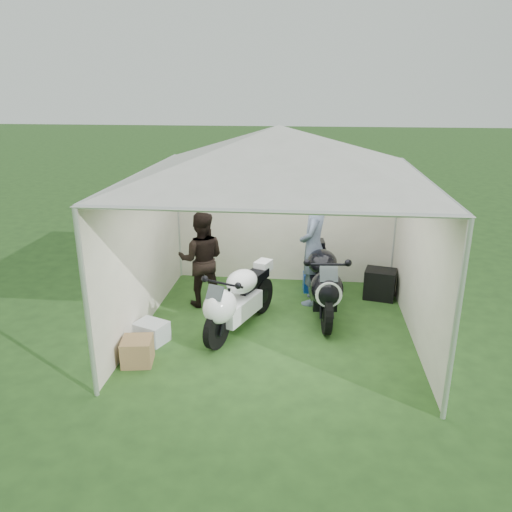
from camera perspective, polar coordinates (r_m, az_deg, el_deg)
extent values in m
plane|color=#25461C|center=(7.71, 2.30, -8.10)|extent=(80.00, 80.00, 0.00)
cylinder|color=silver|center=(5.92, -18.81, -5.53)|extent=(0.06, 0.06, 2.30)
cylinder|color=silver|center=(5.61, 21.90, -7.29)|extent=(0.06, 0.06, 2.30)
cylinder|color=silver|center=(9.48, -8.91, 4.33)|extent=(0.06, 0.06, 2.30)
cylinder|color=silver|center=(9.29, 15.72, 3.55)|extent=(0.06, 0.06, 2.30)
cube|color=silver|center=(9.17, 3.29, 4.04)|extent=(4.00, 0.02, 2.30)
cube|color=silver|center=(7.65, -12.71, 0.55)|extent=(0.02, 4.00, 2.30)
cube|color=silver|center=(7.41, 18.04, -0.53)|extent=(0.02, 4.00, 2.30)
pyramid|color=silver|center=(6.92, 2.59, 11.85)|extent=(5.66, 5.66, 0.70)
cube|color=#99A5B7|center=(9.23, -7.04, 8.47)|extent=(0.22, 0.02, 0.28)
cube|color=#99A5B7|center=(9.15, -4.88, 8.46)|extent=(0.22, 0.02, 0.28)
cube|color=#99A5B7|center=(9.09, -2.69, 8.44)|extent=(0.22, 0.01, 0.28)
cube|color=#99A5B7|center=(9.05, -0.48, 8.41)|extent=(0.22, 0.01, 0.28)
cube|color=#99A5B7|center=(9.29, -6.96, 6.65)|extent=(0.22, 0.02, 0.28)
cube|color=#99A5B7|center=(9.21, -4.83, 6.63)|extent=(0.22, 0.01, 0.28)
cube|color=#99A5B7|center=(9.15, -2.66, 6.59)|extent=(0.22, 0.02, 0.28)
cube|color=#99A5B7|center=(9.11, -0.47, 6.55)|extent=(0.22, 0.01, 0.28)
cylinder|color=#D8590C|center=(8.96, 4.66, 8.89)|extent=(3.20, 0.02, 0.02)
cylinder|color=black|center=(7.03, -4.51, -8.34)|extent=(0.30, 0.57, 0.58)
cylinder|color=black|center=(8.08, 0.57, -4.51)|extent=(0.35, 0.59, 0.58)
cube|color=white|center=(7.47, -1.97, -5.90)|extent=(0.64, 0.97, 0.29)
ellipsoid|color=white|center=(6.97, -4.15, -5.78)|extent=(0.61, 0.69, 0.48)
ellipsoid|color=white|center=(7.40, -1.63, -2.93)|extent=(0.61, 0.70, 0.34)
cube|color=black|center=(7.73, -0.23, -2.39)|extent=(0.44, 0.63, 0.13)
cube|color=white|center=(7.97, 0.84, -1.15)|extent=(0.30, 0.34, 0.17)
cube|color=black|center=(7.71, -0.57, -3.75)|extent=(0.28, 0.53, 0.10)
cube|color=#3F474C|center=(6.78, -4.71, -4.22)|extent=(0.26, 0.21, 0.20)
cylinder|color=black|center=(7.47, 8.07, -6.46)|extent=(0.17, 0.65, 0.64)
cylinder|color=black|center=(8.84, 6.94, -2.30)|extent=(0.22, 0.65, 0.64)
cube|color=black|center=(8.07, 7.52, -3.80)|extent=(0.46, 1.05, 0.32)
ellipsoid|color=black|center=(7.43, 8.10, -3.72)|extent=(0.54, 0.68, 0.54)
ellipsoid|color=black|center=(8.01, 7.57, -0.67)|extent=(0.53, 0.70, 0.38)
cube|color=black|center=(8.44, 7.24, -0.11)|extent=(0.34, 0.67, 0.15)
cube|color=black|center=(8.74, 7.02, 1.17)|extent=(0.26, 0.34, 0.19)
cube|color=#9A2F16|center=(8.40, 7.26, -1.52)|extent=(0.16, 0.60, 0.11)
cube|color=#3F474C|center=(7.21, 8.32, -2.06)|extent=(0.27, 0.18, 0.23)
cylinder|color=white|center=(7.22, 8.32, -4.43)|extent=(0.39, 0.06, 0.39)
cube|color=blue|center=(9.00, 6.84, -2.98)|extent=(0.47, 0.32, 0.33)
imported|color=black|center=(8.22, -6.23, -0.39)|extent=(0.84, 0.69, 1.60)
imported|color=slate|center=(8.26, 6.59, 0.99)|extent=(0.60, 0.79, 1.95)
cube|color=black|center=(8.87, 13.97, -3.11)|extent=(0.59, 0.51, 0.51)
cube|color=silver|center=(7.39, -11.86, -8.48)|extent=(0.54, 0.49, 0.29)
cube|color=olive|center=(6.88, -13.40, -10.52)|extent=(0.45, 0.45, 0.35)
cube|color=silver|center=(7.10, -12.75, -10.16)|extent=(0.34, 0.31, 0.20)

